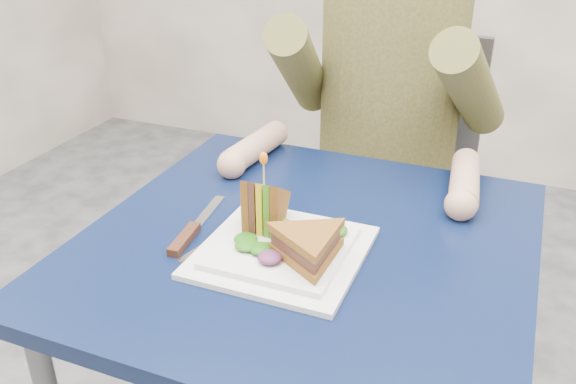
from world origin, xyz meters
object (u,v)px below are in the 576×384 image
at_px(sandwich_upright, 264,208).
at_px(knife, 189,234).
at_px(table, 306,276).
at_px(plate, 282,250).
at_px(diner, 391,57).
at_px(sandwich_flat, 309,245).
at_px(chair, 390,181).
at_px(fork, 216,239).

bearing_deg(sandwich_upright, knife, -155.92).
relative_size(table, knife, 3.39).
bearing_deg(sandwich_upright, plate, -41.43).
height_order(diner, sandwich_flat, diner).
distance_m(table, chair, 0.67).
relative_size(diner, sandwich_upright, 5.08).
bearing_deg(diner, sandwich_upright, -97.08).
xyz_separation_m(table, diner, (-0.00, 0.55, 0.26)).
bearing_deg(table, sandwich_upright, -165.14).
xyz_separation_m(sandwich_flat, sandwich_upright, (-0.11, 0.07, 0.01)).
distance_m(table, plate, 0.11).
bearing_deg(table, fork, -154.67).
relative_size(plate, fork, 1.48).
distance_m(table, knife, 0.22).
bearing_deg(sandwich_flat, diner, 93.20).
height_order(diner, fork, diner).
xyz_separation_m(table, sandwich_upright, (-0.07, -0.02, 0.13)).
height_order(sandwich_flat, knife, sandwich_flat).
bearing_deg(knife, table, 20.79).
bearing_deg(plate, table, 73.05).
bearing_deg(plate, diner, 88.18).
distance_m(diner, sandwich_flat, 0.65).
distance_m(sandwich_flat, sandwich_upright, 0.13).
relative_size(chair, fork, 5.28).
xyz_separation_m(chair, fork, (-0.14, -0.73, 0.19)).
xyz_separation_m(chair, plate, (-0.02, -0.72, 0.20)).
xyz_separation_m(table, chair, (0.00, 0.66, -0.11)).
height_order(sandwich_flat, sandwich_upright, sandwich_upright).
relative_size(sandwich_flat, sandwich_upright, 1.37).
xyz_separation_m(diner, sandwich_upright, (-0.07, -0.57, -0.13)).
distance_m(chair, sandwich_upright, 0.73).
bearing_deg(sandwich_upright, table, 14.86).
bearing_deg(table, sandwich_flat, -68.13).
height_order(table, diner, diner).
xyz_separation_m(plate, sandwich_flat, (0.06, -0.02, 0.04)).
distance_m(chair, diner, 0.39).
bearing_deg(knife, plate, 2.82).
xyz_separation_m(plate, knife, (-0.17, -0.01, -0.00)).
xyz_separation_m(table, fork, (-0.14, -0.07, 0.08)).
height_order(diner, plate, diner).
height_order(chair, plate, chair).
bearing_deg(chair, sandwich_flat, -87.28).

